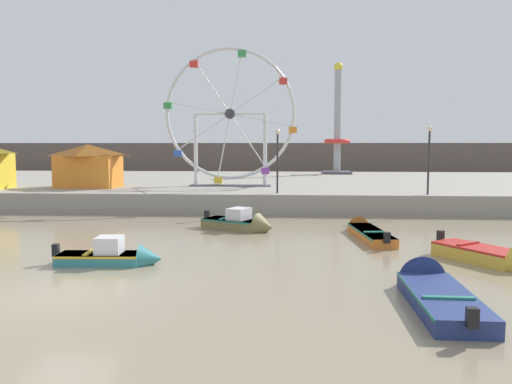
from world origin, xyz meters
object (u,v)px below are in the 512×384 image
object	(u,v)px
motorboat_orange_hull	(365,231)
motorboat_olive_wood	(243,223)
motorboat_navy_blue	(431,289)
promenade_lamp_far	(429,150)
motorboat_teal_painted	(116,256)
ferris_wheel_white_frame	(230,117)
motorboat_mustard_yellow	(493,256)
carnival_booth_orange_canopy	(88,165)
promenade_lamp_near	(277,151)
drop_tower_steel_tower	(337,133)

from	to	relation	value
motorboat_orange_hull	motorboat_olive_wood	bearing A→B (deg)	73.63
motorboat_navy_blue	promenade_lamp_far	bearing A→B (deg)	-14.00
motorboat_teal_painted	ferris_wheel_white_frame	bearing A→B (deg)	80.90
motorboat_orange_hull	motorboat_navy_blue	size ratio (longest dim) A/B	1.07
promenade_lamp_far	motorboat_teal_painted	bearing A→B (deg)	-137.62
motorboat_mustard_yellow	ferris_wheel_white_frame	world-z (taller)	ferris_wheel_white_frame
motorboat_mustard_yellow	motorboat_olive_wood	xyz separation A→B (m)	(-9.41, 6.43, 0.05)
ferris_wheel_white_frame	carnival_booth_orange_canopy	xyz separation A→B (m)	(-9.71, -1.77, -3.37)
motorboat_orange_hull	ferris_wheel_white_frame	xyz separation A→B (m)	(-7.70, 12.29, 5.94)
promenade_lamp_near	ferris_wheel_white_frame	bearing A→B (deg)	124.16
motorboat_teal_painted	ferris_wheel_white_frame	xyz separation A→B (m)	(1.95, 18.51, 5.87)
drop_tower_steel_tower	carnival_booth_orange_canopy	bearing A→B (deg)	-137.60
ferris_wheel_white_frame	drop_tower_steel_tower	distance (m)	17.98
motorboat_teal_painted	promenade_lamp_near	size ratio (longest dim) A/B	0.99
ferris_wheel_white_frame	drop_tower_steel_tower	world-z (taller)	drop_tower_steel_tower
motorboat_teal_painted	promenade_lamp_far	distance (m)	19.83
motorboat_teal_painted	motorboat_olive_wood	distance (m)	8.22
promenade_lamp_near	drop_tower_steel_tower	bearing A→B (deg)	74.58
ferris_wheel_white_frame	promenade_lamp_far	distance (m)	13.75
motorboat_olive_wood	carnival_booth_orange_canopy	world-z (taller)	carnival_booth_orange_canopy
carnival_booth_orange_canopy	promenade_lamp_near	size ratio (longest dim) A/B	1.19
motorboat_teal_painted	motorboat_orange_hull	distance (m)	11.49
motorboat_teal_painted	motorboat_navy_blue	size ratio (longest dim) A/B	0.72
motorboat_navy_blue	ferris_wheel_white_frame	size ratio (longest dim) A/B	0.55
carnival_booth_orange_canopy	motorboat_teal_painted	bearing A→B (deg)	-60.92
motorboat_orange_hull	ferris_wheel_white_frame	bearing A→B (deg)	25.86
motorboat_mustard_yellow	motorboat_navy_blue	world-z (taller)	motorboat_navy_blue
motorboat_teal_painted	drop_tower_steel_tower	xyz separation A→B (m)	(11.11, 33.97, 5.08)
motorboat_mustard_yellow	motorboat_orange_hull	bearing A→B (deg)	179.38
motorboat_olive_wood	carnival_booth_orange_canopy	distance (m)	15.21
motorboat_olive_wood	promenade_lamp_near	distance (m)	7.21
promenade_lamp_far	motorboat_mustard_yellow	bearing A→B (deg)	-95.22
motorboat_navy_blue	promenade_lamp_near	distance (m)	17.52
motorboat_navy_blue	ferris_wheel_white_frame	bearing A→B (deg)	21.52
motorboat_mustard_yellow	motorboat_teal_painted	distance (m)	13.31
motorboat_mustard_yellow	ferris_wheel_white_frame	bearing A→B (deg)	178.11
drop_tower_steel_tower	promenade_lamp_near	distance (m)	21.41
promenade_lamp_near	carnival_booth_orange_canopy	bearing A→B (deg)	165.71
motorboat_olive_wood	promenade_lamp_far	bearing A→B (deg)	55.58
motorboat_mustard_yellow	motorboat_olive_wood	size ratio (longest dim) A/B	0.99
motorboat_orange_hull	motorboat_navy_blue	bearing A→B (deg)	175.88
motorboat_orange_hull	promenade_lamp_near	world-z (taller)	promenade_lamp_near
motorboat_navy_blue	motorboat_olive_wood	distance (m)	12.08
carnival_booth_orange_canopy	motorboat_olive_wood	bearing A→B (deg)	-34.99
motorboat_orange_hull	drop_tower_steel_tower	world-z (taller)	drop_tower_steel_tower
ferris_wheel_white_frame	motorboat_olive_wood	bearing A→B (deg)	-80.31
motorboat_teal_painted	carnival_booth_orange_canopy	xyz separation A→B (m)	(-7.76, 16.75, 2.50)
motorboat_mustard_yellow	carnival_booth_orange_canopy	distance (m)	26.50
drop_tower_steel_tower	promenade_lamp_far	xyz separation A→B (m)	(3.30, -20.82, -1.50)
motorboat_teal_painted	motorboat_orange_hull	xyz separation A→B (m)	(9.66, 6.22, -0.08)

